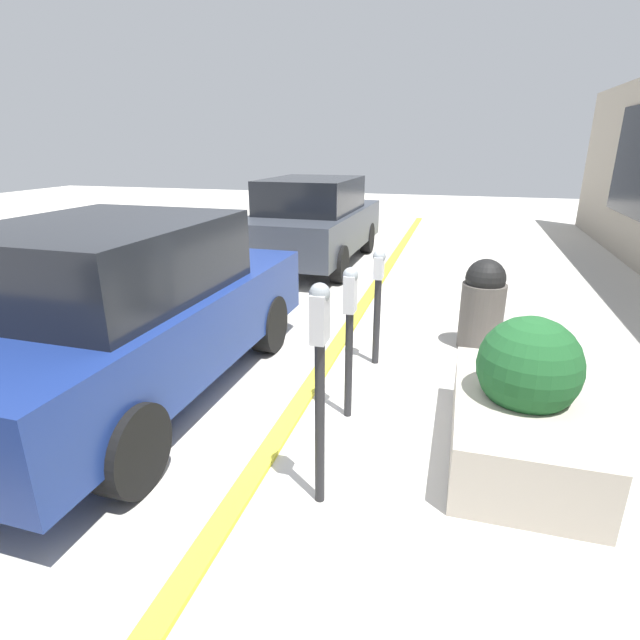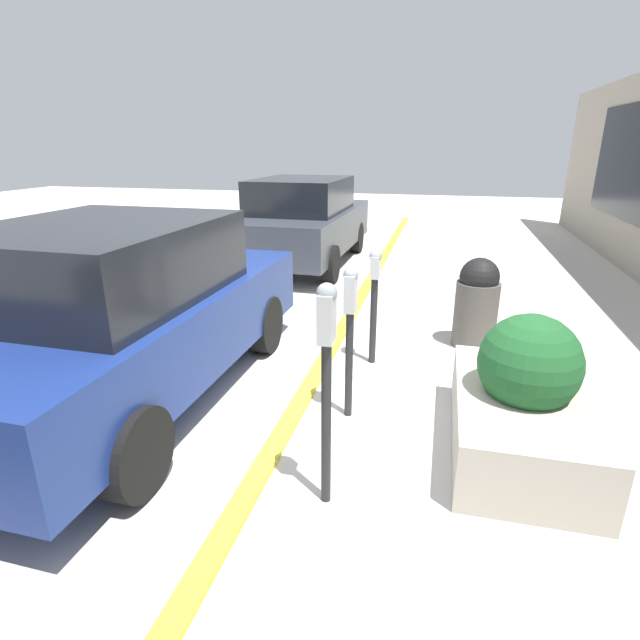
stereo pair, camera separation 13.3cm
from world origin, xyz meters
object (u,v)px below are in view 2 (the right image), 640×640
(trash_bin, at_px, (477,303))
(parked_car_rear, at_px, (303,221))
(parked_car_middle, at_px, (116,312))
(parking_meter_nearest, at_px, (326,363))
(parking_meter_second, at_px, (350,320))
(planter_box, at_px, (523,403))
(parking_meter_middle, at_px, (374,291))

(trash_bin, bearing_deg, parked_car_rear, 40.66)
(parked_car_rear, bearing_deg, parked_car_middle, 179.49)
(parking_meter_nearest, relative_size, parked_car_rear, 0.36)
(parking_meter_nearest, bearing_deg, parked_car_rear, 16.75)
(parked_car_middle, bearing_deg, parking_meter_second, -85.09)
(planter_box, distance_m, parked_car_rear, 6.64)
(parking_meter_nearest, relative_size, parking_meter_middle, 1.21)
(parking_meter_middle, bearing_deg, trash_bin, -54.70)
(parking_meter_second, relative_size, parking_meter_middle, 1.07)
(parking_meter_nearest, xyz_separation_m, trash_bin, (3.07, -1.07, -0.48))
(parking_meter_nearest, bearing_deg, parking_meter_second, 3.18)
(parking_meter_nearest, height_order, parked_car_middle, parked_car_middle)
(parking_meter_second, height_order, parked_car_rear, parked_car_rear)
(parking_meter_nearest, distance_m, parked_car_middle, 2.39)
(parking_meter_nearest, xyz_separation_m, planter_box, (0.91, -1.32, -0.59))
(parking_meter_second, distance_m, parked_car_middle, 2.11)
(parked_car_middle, bearing_deg, parking_meter_middle, -57.58)
(planter_box, distance_m, trash_bin, 2.18)
(parking_meter_nearest, height_order, parking_meter_second, parking_meter_nearest)
(parked_car_rear, bearing_deg, parking_meter_nearest, -162.06)
(parking_meter_second, bearing_deg, parking_meter_nearest, -176.82)
(planter_box, xyz_separation_m, parked_car_middle, (0.08, 3.49, 0.43))
(parking_meter_nearest, distance_m, planter_box, 1.71)
(planter_box, relative_size, trash_bin, 1.61)
(planter_box, relative_size, parked_car_middle, 0.41)
(planter_box, bearing_deg, trash_bin, 6.50)
(planter_box, height_order, trash_bin, planter_box)
(parking_meter_nearest, xyz_separation_m, parking_meter_middle, (2.30, 0.02, -0.20))
(parking_meter_nearest, height_order, parked_car_rear, parked_car_rear)
(trash_bin, bearing_deg, parking_meter_middle, 125.30)
(planter_box, distance_m, parked_car_middle, 3.52)
(parking_meter_second, xyz_separation_m, parked_car_middle, (-0.14, 2.11, -0.05))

